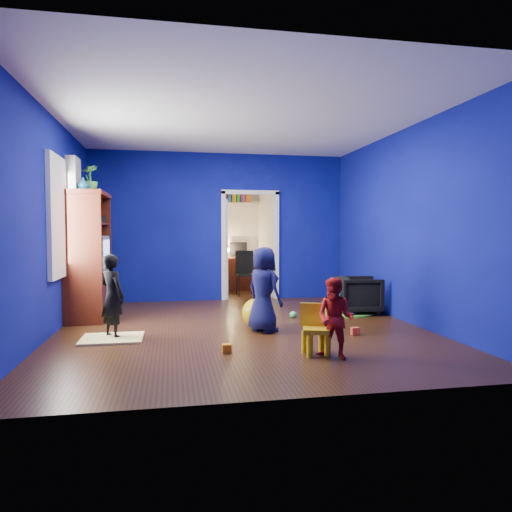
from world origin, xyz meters
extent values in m
cube|color=black|center=(0.00, 0.00, 0.00)|extent=(5.00, 5.50, 0.01)
cube|color=white|center=(0.00, 0.00, 2.90)|extent=(5.00, 5.50, 0.01)
cube|color=navy|center=(0.00, 2.75, 1.45)|extent=(5.00, 0.02, 2.90)
cube|color=navy|center=(0.00, -2.75, 1.45)|extent=(5.00, 0.02, 2.90)
cube|color=navy|center=(-2.50, 0.00, 1.45)|extent=(0.02, 5.50, 2.90)
cube|color=navy|center=(2.50, 0.00, 1.45)|extent=(0.02, 5.50, 2.90)
imported|color=black|center=(2.10, 0.82, 0.31)|extent=(0.76, 0.74, 0.62)
imported|color=black|center=(-1.70, -0.27, 0.54)|extent=(0.45, 0.46, 1.07)
imported|color=#10103A|center=(0.27, -0.25, 0.58)|extent=(0.61, 0.67, 1.15)
imported|color=red|center=(0.75, -1.69, 0.43)|extent=(0.53, 0.52, 0.86)
imported|color=#0D626D|center=(-2.22, 0.83, 2.05)|extent=(0.20, 0.20, 0.19)
imported|color=#3E9235|center=(-2.22, 1.35, 2.19)|extent=(0.33, 0.33, 0.45)
cube|color=#3F110A|center=(-2.22, 1.13, 0.98)|extent=(0.58, 1.14, 1.96)
cube|color=silver|center=(-2.18, 1.13, 1.02)|extent=(0.46, 0.70, 0.54)
cube|color=#F2E07A|center=(-1.70, -0.37, 0.01)|extent=(0.75, 0.61, 0.03)
sphere|color=yellow|center=(0.22, 0.00, 0.21)|extent=(0.42, 0.42, 0.42)
cube|color=yellow|center=(0.60, -1.49, 0.25)|extent=(0.35, 0.35, 0.50)
cylinder|color=green|center=(1.90, 0.90, 0.01)|extent=(0.94, 0.94, 0.03)
torus|color=#3F8CD8|center=(1.90, 0.90, 0.02)|extent=(0.68, 0.57, 0.84)
cube|color=white|center=(-2.48, 0.35, 1.55)|extent=(0.03, 0.95, 1.55)
cube|color=slate|center=(-2.37, 0.90, 1.25)|extent=(0.14, 0.42, 2.40)
cube|color=white|center=(0.60, 2.75, 1.05)|extent=(1.16, 0.10, 2.10)
cube|color=#3D140A|center=(0.60, 4.26, 0.38)|extent=(0.88, 0.44, 0.75)
cube|color=black|center=(0.60, 4.38, 0.95)|extent=(0.40, 0.05, 0.32)
sphere|color=#FFD88C|center=(0.32, 4.32, 0.93)|extent=(0.14, 0.14, 0.14)
cube|color=black|center=(0.60, 3.30, 0.46)|extent=(0.40, 0.40, 0.92)
cube|color=white|center=(0.60, 4.37, 2.02)|extent=(0.88, 0.24, 0.04)
cube|color=#FA4E29|center=(1.41, -0.67, 0.05)|extent=(0.10, 0.08, 0.10)
sphere|color=blue|center=(1.95, 0.69, 0.06)|extent=(0.11, 0.11, 0.11)
cube|color=orange|center=(-0.36, -1.26, 0.05)|extent=(0.10, 0.08, 0.10)
sphere|color=green|center=(0.92, 0.63, 0.06)|extent=(0.11, 0.11, 0.11)
cube|color=#D04EBB|center=(1.09, -0.14, 0.05)|extent=(0.10, 0.08, 0.10)
camera|label=1|loc=(-0.96, -6.25, 1.35)|focal=32.00mm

